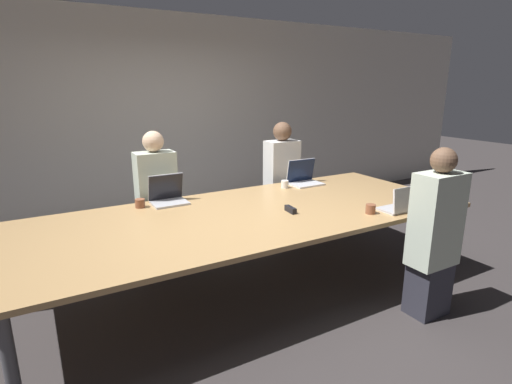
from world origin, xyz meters
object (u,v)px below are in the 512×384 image
(cup_far_right, at_px, (285,184))
(laptop_far_midleft, at_px, (168,195))
(stapler, at_px, (291,210))
(laptop_near_right, at_px, (401,204))
(cup_near_right, at_px, (371,209))
(person_far_right, at_px, (282,181))
(laptop_far_right, at_px, (303,177))
(cup_far_midleft, at_px, (140,203))
(person_near_right, at_px, (434,237))
(person_far_midleft, at_px, (157,201))

(cup_far_right, bearing_deg, laptop_far_midleft, 176.23)
(laptop_far_midleft, bearing_deg, stapler, -44.31)
(laptop_near_right, distance_m, cup_near_right, 0.30)
(person_far_right, bearing_deg, laptop_far_right, -87.65)
(laptop_far_right, bearing_deg, stapler, -132.31)
(laptop_near_right, distance_m, laptop_far_midleft, 2.18)
(laptop_far_midleft, xyz_separation_m, cup_far_midleft, (-0.28, -0.03, -0.04))
(cup_far_midleft, height_order, laptop_far_right, laptop_far_right)
(person_far_right, relative_size, cup_far_right, 17.06)
(person_near_right, bearing_deg, laptop_far_right, -88.53)
(cup_near_right, height_order, cup_far_midleft, cup_near_right)
(laptop_near_right, height_order, cup_far_midleft, laptop_near_right)
(cup_far_right, bearing_deg, laptop_far_right, 10.07)
(laptop_far_midleft, relative_size, person_far_midleft, 0.24)
(cup_near_right, xyz_separation_m, person_far_midleft, (-1.47, 1.57, -0.11))
(cup_far_midleft, bearing_deg, laptop_near_right, -32.74)
(laptop_near_right, xyz_separation_m, cup_near_right, (-0.28, 0.09, -0.03))
(person_near_right, bearing_deg, person_far_midleft, -51.64)
(laptop_far_right, xyz_separation_m, stapler, (-0.74, -0.81, -0.06))
(person_far_midleft, distance_m, laptop_far_right, 1.66)
(cup_far_midleft, relative_size, stapler, 0.58)
(cup_far_midleft, bearing_deg, laptop_far_right, -0.25)
(laptop_far_right, bearing_deg, person_near_right, -88.53)
(cup_far_midleft, distance_m, cup_far_right, 1.58)
(cup_far_midleft, distance_m, person_far_right, 1.91)
(cup_far_right, bearing_deg, person_far_right, 60.19)
(laptop_near_right, height_order, cup_near_right, laptop_near_right)
(person_far_midleft, relative_size, stapler, 9.31)
(cup_near_right, relative_size, stapler, 0.56)
(person_far_right, bearing_deg, laptop_near_right, -84.77)
(laptop_far_midleft, height_order, stapler, laptop_far_midleft)
(laptop_far_right, height_order, person_far_right, person_far_right)
(person_far_midleft, xyz_separation_m, laptop_far_right, (1.61, -0.37, 0.15))
(cup_far_midleft, bearing_deg, person_near_right, -42.03)
(laptop_far_midleft, height_order, laptop_far_right, laptop_far_right)
(cup_far_midleft, relative_size, cup_far_right, 1.06)
(cup_near_right, bearing_deg, cup_far_right, 97.61)
(cup_far_right, bearing_deg, stapler, -120.36)
(laptop_near_right, xyz_separation_m, stapler, (-0.87, 0.48, -0.04))
(laptop_near_right, distance_m, cup_far_right, 1.31)
(laptop_far_midleft, xyz_separation_m, person_far_right, (1.58, 0.39, -0.14))
(person_near_right, relative_size, cup_near_right, 16.39)
(person_far_right, bearing_deg, cup_near_right, -94.32)
(laptop_near_right, height_order, person_far_right, person_far_right)
(laptop_far_right, height_order, cup_far_right, laptop_far_right)
(cup_far_midleft, xyz_separation_m, cup_far_right, (1.58, -0.06, 0.00))
(laptop_near_right, height_order, person_far_midleft, person_far_midleft)
(cup_near_right, relative_size, person_far_midleft, 0.06)
(laptop_far_midleft, height_order, cup_far_right, laptop_far_midleft)
(cup_near_right, height_order, laptop_far_right, laptop_far_right)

